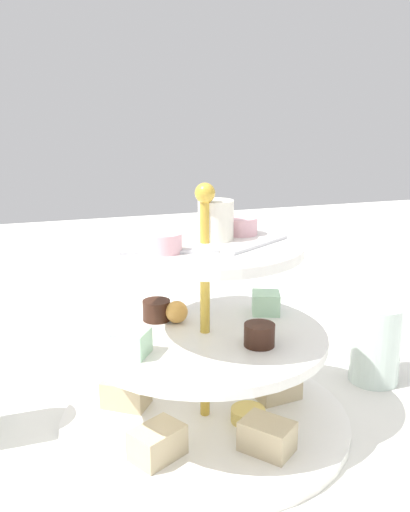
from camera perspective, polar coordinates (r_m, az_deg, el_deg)
The scene contains 4 objects.
ground_plane at distance 0.63m, azimuth 0.00°, elevation -16.58°, with size 2.40×2.40×0.00m, color silver.
tiered_serving_stand at distance 0.59m, azimuth 0.04°, elevation -10.27°, with size 0.31×0.31×0.26m.
butter_knife_left at distance 0.89m, azimuth -5.92°, elevation -6.62°, with size 0.17×0.01×0.00m, color silver.
water_glass_mid_back at distance 0.72m, azimuth 17.02°, elevation -8.55°, with size 0.06×0.06×0.10m, color silver.
Camera 1 is at (-0.17, -0.51, 0.33)m, focal length 39.22 mm.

